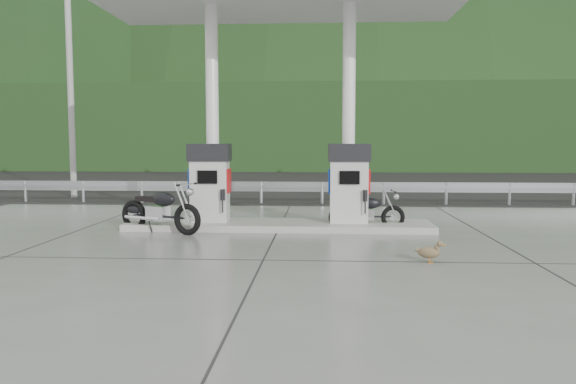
# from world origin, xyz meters

# --- Properties ---
(ground) EXTENTS (160.00, 160.00, 0.00)m
(ground) POSITION_xyz_m (0.00, 0.00, 0.00)
(ground) COLOR black
(ground) RESTS_ON ground
(forecourt_apron) EXTENTS (18.00, 14.00, 0.02)m
(forecourt_apron) POSITION_xyz_m (0.00, 0.00, 0.01)
(forecourt_apron) COLOR slate
(forecourt_apron) RESTS_ON ground
(pump_island) EXTENTS (7.00, 1.40, 0.15)m
(pump_island) POSITION_xyz_m (0.00, 2.50, 0.10)
(pump_island) COLOR gray
(pump_island) RESTS_ON forecourt_apron
(gas_pump_left) EXTENTS (0.95, 0.55, 1.80)m
(gas_pump_left) POSITION_xyz_m (-1.60, 2.50, 1.07)
(gas_pump_left) COLOR silver
(gas_pump_left) RESTS_ON pump_island
(gas_pump_right) EXTENTS (0.95, 0.55, 1.80)m
(gas_pump_right) POSITION_xyz_m (1.60, 2.50, 1.07)
(gas_pump_right) COLOR silver
(gas_pump_right) RESTS_ON pump_island
(canopy_column_left) EXTENTS (0.30, 0.30, 5.00)m
(canopy_column_left) POSITION_xyz_m (-1.60, 2.90, 2.67)
(canopy_column_left) COLOR white
(canopy_column_left) RESTS_ON pump_island
(canopy_column_right) EXTENTS (0.30, 0.30, 5.00)m
(canopy_column_right) POSITION_xyz_m (1.60, 2.90, 2.67)
(canopy_column_right) COLOR white
(canopy_column_right) RESTS_ON pump_island
(guardrail) EXTENTS (26.00, 0.16, 1.42)m
(guardrail) POSITION_xyz_m (0.00, 8.00, 0.71)
(guardrail) COLOR #9C9FA4
(guardrail) RESTS_ON ground
(road) EXTENTS (60.00, 7.00, 0.01)m
(road) POSITION_xyz_m (0.00, 11.50, 0.00)
(road) COLOR black
(road) RESTS_ON ground
(utility_pole_a) EXTENTS (0.22, 0.22, 8.00)m
(utility_pole_a) POSITION_xyz_m (-8.00, 9.50, 4.00)
(utility_pole_a) COLOR #9B9A95
(utility_pole_a) RESTS_ON ground
(utility_pole_b) EXTENTS (0.22, 0.22, 8.00)m
(utility_pole_b) POSITION_xyz_m (2.00, 9.50, 4.00)
(utility_pole_b) COLOR #9B9A95
(utility_pole_b) RESTS_ON ground
(tree_band) EXTENTS (80.00, 6.00, 6.00)m
(tree_band) POSITION_xyz_m (0.00, 30.00, 3.00)
(tree_band) COLOR black
(tree_band) RESTS_ON ground
(forested_hills) EXTENTS (100.00, 40.00, 140.00)m
(forested_hills) POSITION_xyz_m (0.00, 60.00, 0.00)
(forested_hills) COLOR black
(forested_hills) RESTS_ON ground
(motorcycle_left) EXTENTS (2.13, 1.44, 0.97)m
(motorcycle_left) POSITION_xyz_m (-2.58, 1.79, 0.51)
(motorcycle_left) COLOR black
(motorcycle_left) RESTS_ON forecourt_apron
(motorcycle_right) EXTENTS (1.67, 0.63, 0.78)m
(motorcycle_right) POSITION_xyz_m (2.02, 2.54, 0.41)
(motorcycle_right) COLOR black
(motorcycle_right) RESTS_ON forecourt_apron
(duck) EXTENTS (0.46, 0.27, 0.32)m
(duck) POSITION_xyz_m (2.75, -1.01, 0.18)
(duck) COLOR brown
(duck) RESTS_ON forecourt_apron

